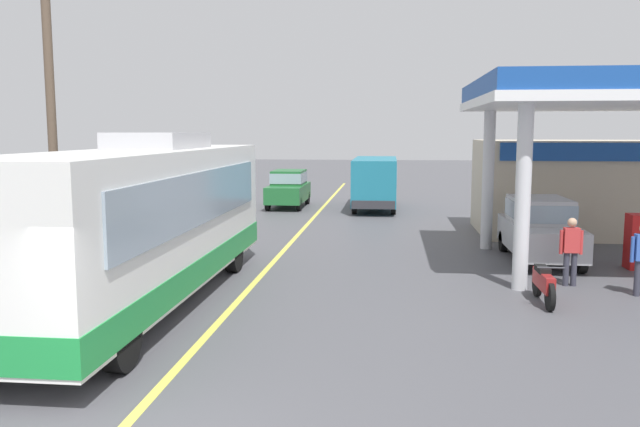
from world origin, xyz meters
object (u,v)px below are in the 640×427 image
at_px(pedestrian_by_shop, 571,248).
at_px(motorcycle_parked_forecourt, 543,283).
at_px(minibus_opposing_lane, 375,179).
at_px(car_trailing_behind_bus, 289,187).
at_px(car_at_pump, 539,226).
at_px(coach_bus_main, 145,225).

bearing_deg(pedestrian_by_shop, motorcycle_parked_forecourt, -120.76).
bearing_deg(pedestrian_by_shop, minibus_opposing_lane, 108.45).
height_order(pedestrian_by_shop, car_trailing_behind_bus, car_trailing_behind_bus).
distance_m(minibus_opposing_lane, car_trailing_behind_bus, 4.32).
relative_size(pedestrian_by_shop, car_trailing_behind_bus, 0.40).
bearing_deg(car_at_pump, car_trailing_behind_bus, 126.67).
relative_size(coach_bus_main, minibus_opposing_lane, 1.80).
bearing_deg(coach_bus_main, car_trailing_behind_bus, 89.35).
bearing_deg(car_trailing_behind_bus, motorcycle_parked_forecourt, -64.18).
height_order(coach_bus_main, minibus_opposing_lane, coach_bus_main).
bearing_deg(coach_bus_main, minibus_opposing_lane, 75.88).
bearing_deg(car_at_pump, motorcycle_parked_forecourt, -101.29).
bearing_deg(motorcycle_parked_forecourt, coach_bus_main, -173.57).
relative_size(coach_bus_main, motorcycle_parked_forecourt, 6.13).
height_order(motorcycle_parked_forecourt, pedestrian_by_shop, pedestrian_by_shop).
bearing_deg(coach_bus_main, motorcycle_parked_forecourt, 6.43).
distance_m(pedestrian_by_shop, car_trailing_behind_bus, 18.15).
bearing_deg(motorcycle_parked_forecourt, minibus_opposing_lane, 103.53).
bearing_deg(minibus_opposing_lane, coach_bus_main, -104.12).
bearing_deg(minibus_opposing_lane, car_trailing_behind_bus, 175.09).
distance_m(coach_bus_main, motorcycle_parked_forecourt, 8.70).
distance_m(coach_bus_main, car_trailing_behind_bus, 18.22).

